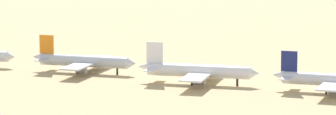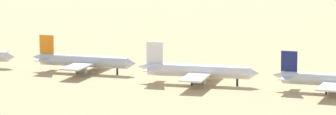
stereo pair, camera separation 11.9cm
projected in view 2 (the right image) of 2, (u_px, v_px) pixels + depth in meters
ground at (198, 84)px, 313.27m from camera, size 4000.00×4000.00×0.00m
parked_jet_orange_3 at (83, 61)px, 332.85m from camera, size 36.26×30.56×11.97m
parked_jet_white_4 at (197, 71)px, 312.18m from camera, size 38.03×32.25×12.56m
parked_jet_navy_5 at (332, 80)px, 297.55m from camera, size 35.68×29.96×11.80m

